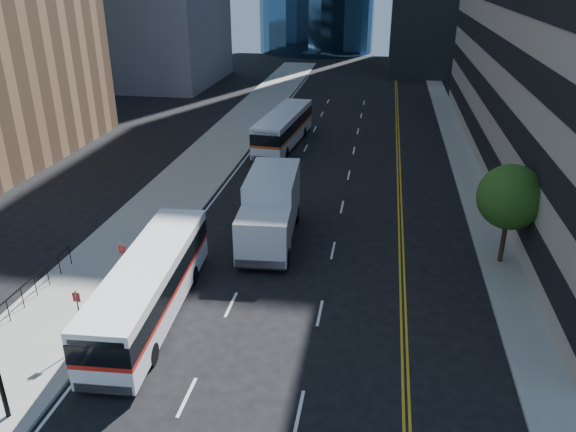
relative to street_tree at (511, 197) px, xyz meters
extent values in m
plane|color=black|center=(-9.00, -8.00, -3.64)|extent=(160.00, 160.00, 0.00)
cube|color=gray|center=(-19.50, 17.00, -3.57)|extent=(5.00, 90.00, 0.15)
cube|color=gray|center=(0.00, 17.00, -3.57)|extent=(2.00, 90.00, 0.15)
cylinder|color=#332114|center=(0.00, 0.00, -2.39)|extent=(0.24, 0.24, 2.20)
sphere|color=#1C4112|center=(0.00, 0.00, 0.01)|extent=(3.20, 3.20, 3.20)
cube|color=white|center=(-15.60, -7.36, -2.85)|extent=(2.96, 10.71, 0.97)
cube|color=red|center=(-15.60, -7.36, -2.27)|extent=(2.98, 10.73, 0.19)
cube|color=black|center=(-15.60, -7.36, -1.79)|extent=(2.98, 10.73, 0.79)
cube|color=white|center=(-15.60, -7.36, -1.13)|extent=(2.96, 10.71, 0.44)
cylinder|color=black|center=(-16.42, -10.60, -3.20)|extent=(0.32, 0.90, 0.88)
cylinder|color=black|center=(-14.37, -10.47, -3.20)|extent=(0.32, 0.90, 0.88)
cylinder|color=black|center=(-16.80, -4.61, -3.20)|extent=(0.32, 0.90, 0.88)
cylinder|color=black|center=(-14.75, -4.48, -3.20)|extent=(0.32, 0.90, 0.88)
cube|color=white|center=(-14.45, 18.50, -2.83)|extent=(3.30, 11.03, 1.00)
cube|color=#E24D15|center=(-14.45, 18.50, -2.24)|extent=(3.32, 11.05, 0.20)
cube|color=black|center=(-14.45, 18.50, -1.74)|extent=(3.32, 11.05, 0.81)
cube|color=white|center=(-14.45, 18.50, -1.06)|extent=(3.30, 11.03, 0.45)
cylinder|color=black|center=(-15.79, 15.34, -3.19)|extent=(0.35, 0.93, 0.91)
cylinder|color=black|center=(-13.69, 15.16, -3.19)|extent=(0.35, 0.93, 0.91)
cylinder|color=black|center=(-15.25, 21.47, -3.19)|extent=(0.35, 0.93, 0.91)
cylinder|color=black|center=(-13.15, 21.29, -3.19)|extent=(0.35, 0.93, 0.91)
cube|color=silver|center=(-11.83, -2.09, -2.08)|extent=(2.73, 2.53, 2.26)
cube|color=black|center=(-11.77, -3.11, -1.65)|extent=(2.38, 0.21, 1.18)
cube|color=silver|center=(-12.08, 1.67, -1.43)|extent=(2.91, 5.32, 2.80)
cube|color=black|center=(-12.00, 0.49, -3.05)|extent=(2.43, 7.22, 0.27)
cylinder|color=black|center=(-12.99, -2.38, -3.12)|extent=(0.37, 1.05, 1.03)
cylinder|color=black|center=(-10.65, -2.23, -3.12)|extent=(0.37, 1.05, 1.03)
cylinder|color=black|center=(-13.33, 2.99, -3.12)|extent=(0.37, 1.05, 1.03)
cylinder|color=black|center=(-11.00, 3.14, -3.12)|extent=(0.37, 1.05, 1.03)
camera|label=1|loc=(-6.41, -26.59, 10.20)|focal=35.00mm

